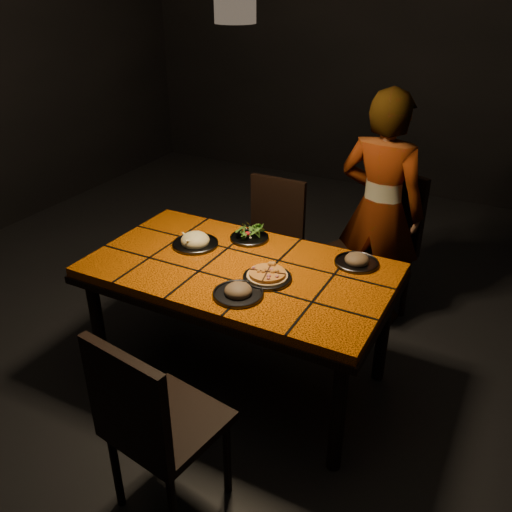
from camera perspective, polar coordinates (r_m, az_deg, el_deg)
The scene contains 12 objects.
room_shell at distance 2.60m, azimuth -2.00°, elevation 13.57°, with size 6.04×7.04×3.08m.
dining_table at distance 2.92m, azimuth -1.74°, elevation -2.40°, with size 1.62×0.92×0.75m.
chair_near at distance 2.31m, azimuth -10.96°, elevation -16.64°, with size 0.48×0.48×0.94m.
chair_far_left at distance 3.77m, azimuth 1.59°, elevation 2.23°, with size 0.41×0.41×0.90m.
chair_far_right at distance 3.71m, azimuth 13.01°, elevation 2.11°, with size 0.60×0.60×1.00m.
diner at distance 3.57m, azimuth 12.94°, elevation 4.69°, with size 0.57×0.37×1.56m, color brown.
pendant_lamp at distance 2.53m, azimuth -2.22°, elevation 25.03°, with size 0.18×0.18×1.06m.
plate_pizza at distance 2.75m, azimuth 1.19°, elevation -2.14°, with size 0.25×0.25×0.04m.
plate_pasta at distance 3.10m, azimuth -6.42°, elevation 1.51°, with size 0.26×0.26×0.09m.
plate_salad at distance 3.16m, azimuth -0.70°, elevation 2.20°, with size 0.23×0.23×0.07m.
plate_mushroom_a at distance 2.61m, azimuth -1.89°, elevation -3.76°, with size 0.25×0.25×0.08m.
plate_mushroom_b at distance 2.94m, azimuth 10.55°, elevation -0.48°, with size 0.24×0.24×0.08m.
Camera 1 is at (1.25, -2.19, 2.14)m, focal length 38.00 mm.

